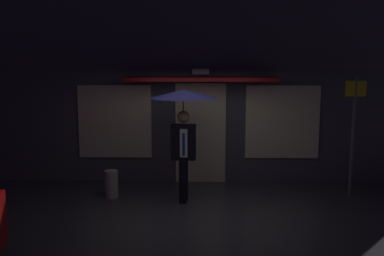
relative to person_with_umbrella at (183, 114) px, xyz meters
The scene contains 5 objects.
ground_plane 1.90m from the person_with_umbrella, 67.67° to the right, with size 18.00×18.00×0.00m, color #38353A.
building_facade 1.62m from the person_with_umbrella, 78.20° to the left, with size 10.91×1.00×4.15m.
person_with_umbrella is the anchor object (origin of this frame).
street_sign_post 3.38m from the person_with_umbrella, ahead, with size 0.40×0.07×2.39m.
sidewalk_bollard 2.04m from the person_with_umbrella, behind, with size 0.26×0.26×0.54m, color #B2A899.
Camera 1 is at (-0.01, -7.37, 2.69)m, focal length 41.22 mm.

